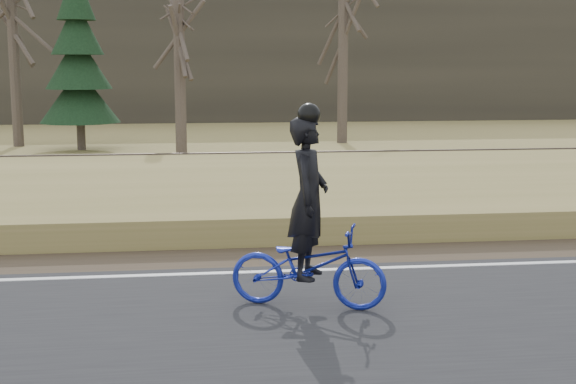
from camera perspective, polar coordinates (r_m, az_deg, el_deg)
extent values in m
plane|color=olive|center=(10.85, 4.23, -6.09)|extent=(120.00, 120.00, 0.00)
cube|color=black|center=(8.52, 7.58, -10.27)|extent=(120.00, 6.00, 0.06)
cube|color=silver|center=(11.03, 4.03, -5.49)|extent=(120.00, 0.12, 0.01)
cube|color=#473A2B|center=(11.99, 3.11, -4.50)|extent=(120.00, 1.60, 0.04)
cube|color=olive|center=(14.85, 1.08, -1.03)|extent=(120.00, 5.00, 0.44)
cube|color=slate|center=(18.57, -0.59, 1.06)|extent=(120.00, 3.00, 0.45)
cube|color=black|center=(18.53, -0.59, 1.96)|extent=(120.00, 2.40, 0.14)
cube|color=brown|center=(17.80, -0.33, 2.14)|extent=(120.00, 0.07, 0.15)
cube|color=brown|center=(19.22, -0.83, 2.66)|extent=(120.00, 0.07, 0.15)
cube|color=#383328|center=(40.32, -4.19, 9.39)|extent=(120.00, 4.00, 6.00)
imported|color=navy|center=(9.26, 1.45, -5.32)|extent=(1.92, 1.20, 0.95)
imported|color=black|center=(9.10, 1.47, -0.43)|extent=(0.64, 0.78, 1.85)
sphere|color=black|center=(8.99, 1.50, 5.52)|extent=(0.26, 0.26, 0.26)
cylinder|color=brown|center=(29.01, -19.00, 11.10)|extent=(0.36, 0.36, 8.12)
cylinder|color=brown|center=(24.86, -7.73, 9.81)|extent=(0.36, 0.36, 6.31)
cylinder|color=brown|center=(28.79, 3.94, 11.22)|extent=(0.36, 0.36, 7.75)
cylinder|color=brown|center=(27.33, -14.51, 4.18)|extent=(0.28, 0.28, 1.20)
cone|color=black|center=(27.26, -14.60, 6.64)|extent=(2.60, 2.60, 1.75)
cone|color=black|center=(27.24, -14.70, 8.95)|extent=(2.15, 2.15, 1.75)
cone|color=black|center=(27.26, -14.80, 11.26)|extent=(1.70, 1.70, 1.75)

